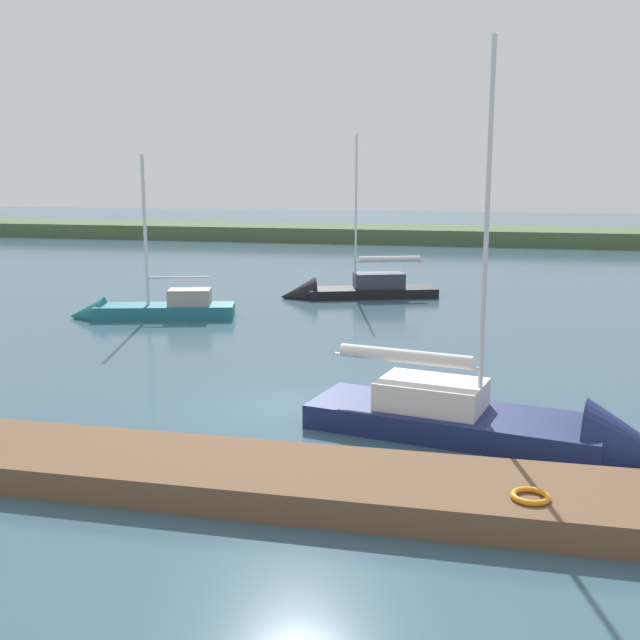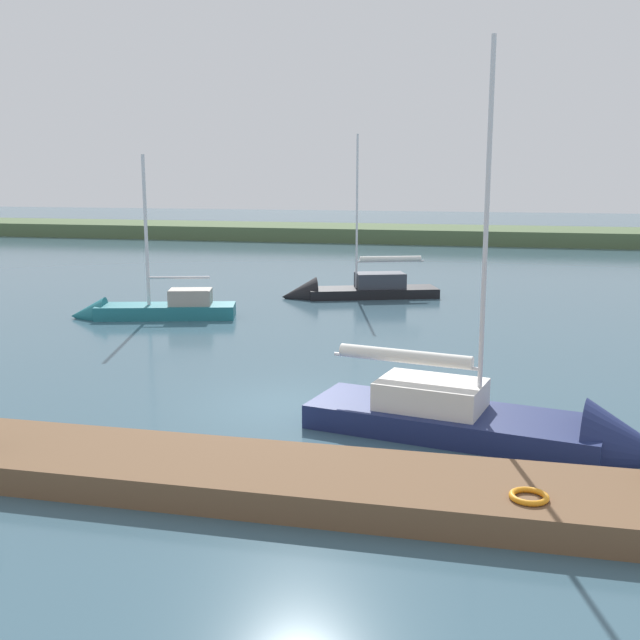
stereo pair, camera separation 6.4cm
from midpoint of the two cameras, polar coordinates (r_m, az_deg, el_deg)
ground_plane at (r=19.71m, az=-2.57°, el=-6.38°), size 200.00×200.00×0.00m
far_shoreline at (r=67.22m, az=8.61°, el=5.83°), size 180.00×8.00×2.40m
dock_pier at (r=14.92m, az=-8.08°, el=-11.20°), size 22.76×2.58×0.54m
life_ring_buoy at (r=13.45m, az=15.45°, el=-12.56°), size 0.66×0.66×0.10m
sailboat_near_dock at (r=17.57m, az=14.16°, el=-8.22°), size 8.36×3.78×9.64m
sailboat_outer_mooring at (r=36.43m, az=2.21°, el=2.05°), size 7.59×4.23×8.43m
sailboat_inner_slip at (r=32.04m, az=-12.64°, el=0.54°), size 6.83×3.23×7.22m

